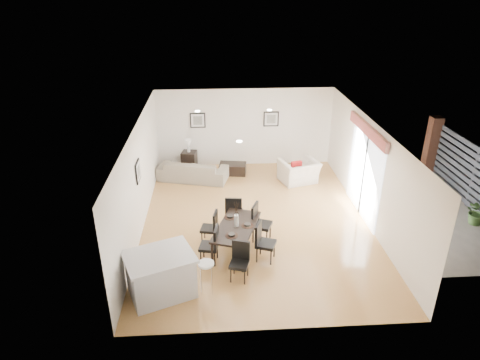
{
  "coord_description": "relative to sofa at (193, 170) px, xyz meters",
  "views": [
    {
      "loc": [
        -1.06,
        -10.02,
        5.95
      ],
      "look_at": [
        -0.39,
        0.4,
        1.05
      ],
      "focal_mm": 32.0,
      "sensor_mm": 36.0,
      "label": 1
    }
  ],
  "objects": [
    {
      "name": "courtyard_plant_b",
      "position": [
        7.36,
        -1.88,
        -0.02
      ],
      "size": [
        0.43,
        0.43,
        0.61
      ],
      "primitive_type": "imported",
      "rotation": [
        0.0,
        0.0,
        0.32
      ],
      "color": "#3C5B27",
      "rests_on": "ground"
    },
    {
      "name": "ground",
      "position": [
        1.78,
        -2.78,
        -0.33
      ],
      "size": [
        8.0,
        8.0,
        0.0
      ],
      "primitive_type": "plane",
      "color": "tan",
      "rests_on": "ground"
    },
    {
      "name": "dining_chair_head",
      "position": [
        1.21,
        -5.17,
        0.16
      ],
      "size": [
        0.49,
        0.49,
        0.88
      ],
      "rotation": [
        0.0,
        0.0,
        -0.29
      ],
      "color": "black",
      "rests_on": "ground"
    },
    {
      "name": "dining_chair_wnear",
      "position": [
        0.61,
        -4.58,
        0.19
      ],
      "size": [
        0.48,
        0.48,
        0.92
      ],
      "rotation": [
        0.0,
        0.0,
        -1.76
      ],
      "color": "black",
      "rests_on": "ground"
    },
    {
      "name": "sofa",
      "position": [
        0.0,
        0.0,
        0.0
      ],
      "size": [
        2.38,
        1.4,
        0.65
      ],
      "primitive_type": "imported",
      "rotation": [
        0.0,
        0.0,
        2.89
      ],
      "color": "gray",
      "rests_on": "ground"
    },
    {
      "name": "side_table",
      "position": [
        -0.15,
        0.88,
        -0.01
      ],
      "size": [
        0.56,
        0.56,
        0.64
      ],
      "primitive_type": "cube",
      "rotation": [
        0.0,
        0.0,
        -0.19
      ],
      "color": "black",
      "rests_on": "ground"
    },
    {
      "name": "wall_right",
      "position": [
        4.78,
        -2.78,
        1.02
      ],
      "size": [
        0.04,
        8.0,
        2.7
      ],
      "primitive_type": "cube",
      "color": "white",
      "rests_on": "ground"
    },
    {
      "name": "courtyard_plant_a",
      "position": [
        7.68,
        -3.31,
        0.03
      ],
      "size": [
        0.76,
        0.7,
        0.71
      ],
      "primitive_type": "imported",
      "rotation": [
        0.0,
        0.0,
        -0.27
      ],
      "color": "#3C5B27",
      "rests_on": "ground"
    },
    {
      "name": "dining_chair_foot",
      "position": [
        1.18,
        -3.13,
        0.2
      ],
      "size": [
        0.48,
        0.48,
        0.95
      ],
      "rotation": [
        0.0,
        0.0,
        3.01
      ],
      "color": "black",
      "rests_on": "ground"
    },
    {
      "name": "framed_print_back_right",
      "position": [
        2.68,
        1.19,
        1.32
      ],
      "size": [
        0.52,
        0.04,
        0.52
      ],
      "color": "black",
      "rests_on": "wall_back"
    },
    {
      "name": "framed_print_back_left",
      "position": [
        0.18,
        1.19,
        1.32
      ],
      "size": [
        0.52,
        0.04,
        0.52
      ],
      "color": "black",
      "rests_on": "wall_back"
    },
    {
      "name": "armchair",
      "position": [
        3.41,
        -0.39,
        0.04
      ],
      "size": [
        1.38,
        1.28,
        0.74
      ],
      "primitive_type": "imported",
      "rotation": [
        0.0,
        0.0,
        3.44
      ],
      "color": "beige",
      "rests_on": "ground"
    },
    {
      "name": "wall_left",
      "position": [
        -1.22,
        -2.78,
        1.02
      ],
      "size": [
        0.04,
        8.0,
        2.7
      ],
      "primitive_type": "cube",
      "color": "white",
      "rests_on": "ground"
    },
    {
      "name": "ceiling",
      "position": [
        1.78,
        -2.78,
        2.37
      ],
      "size": [
        6.0,
        8.0,
        0.02
      ],
      "primitive_type": "cube",
      "color": "white",
      "rests_on": "wall_back"
    },
    {
      "name": "dining_chair_enear",
      "position": [
        1.77,
        -4.53,
        0.21
      ],
      "size": [
        0.55,
        0.55,
        0.95
      ],
      "rotation": [
        0.0,
        0.0,
        1.21
      ],
      "color": "black",
      "rests_on": "ground"
    },
    {
      "name": "cushion",
      "position": [
        3.3,
        -0.5,
        0.27
      ],
      "size": [
        0.35,
        0.19,
        0.34
      ],
      "primitive_type": "cube",
      "rotation": [
        0.0,
        0.0,
        3.39
      ],
      "color": "#A01414",
      "rests_on": "armchair"
    },
    {
      "name": "wall_back",
      "position": [
        1.78,
        1.22,
        1.02
      ],
      "size": [
        6.0,
        0.04,
        2.7
      ],
      "primitive_type": "cube",
      "color": "white",
      "rests_on": "ground"
    },
    {
      "name": "wall_front",
      "position": [
        1.78,
        -6.78,
        1.02
      ],
      "size": [
        6.0,
        0.04,
        2.7
      ],
      "primitive_type": "cube",
      "color": "white",
      "rests_on": "ground"
    },
    {
      "name": "bar_stool",
      "position": [
        0.49,
        -5.62,
        0.3
      ],
      "size": [
        0.33,
        0.33,
        0.73
      ],
      "color": "white",
      "rests_on": "ground"
    },
    {
      "name": "dining_chair_wfar",
      "position": [
        0.61,
        -3.75,
        0.15
      ],
      "size": [
        0.46,
        0.46,
        0.86
      ],
      "rotation": [
        0.0,
        0.0,
        -1.78
      ],
      "color": "black",
      "rests_on": "ground"
    },
    {
      "name": "sliding_door",
      "position": [
        4.74,
        -2.48,
        1.34
      ],
      "size": [
        0.12,
        2.7,
        2.57
      ],
      "color": "white",
      "rests_on": "wall_right"
    },
    {
      "name": "vase",
      "position": [
        1.19,
        -4.15,
        0.64
      ],
      "size": [
        0.69,
        1.13,
        0.64
      ],
      "color": "white",
      "rests_on": "dining_table"
    },
    {
      "name": "framed_print_left_wall",
      "position": [
        -1.19,
        -2.98,
        1.32
      ],
      "size": [
        0.04,
        0.52,
        0.52
      ],
      "rotation": [
        0.0,
        0.0,
        1.57
      ],
      "color": "black",
      "rests_on": "wall_left"
    },
    {
      "name": "dining_chair_efar",
      "position": [
        1.77,
        -3.71,
        0.22
      ],
      "size": [
        0.58,
        0.58,
        0.99
      ],
      "rotation": [
        0.0,
        0.0,
        1.19
      ],
      "color": "black",
      "rests_on": "ground"
    },
    {
      "name": "table_lamp",
      "position": [
        -0.15,
        0.88,
        0.6
      ],
      "size": [
        0.23,
        0.23,
        0.44
      ],
      "color": "white",
      "rests_on": "side_table"
    },
    {
      "name": "coffee_table",
      "position": [
        1.32,
        0.4,
        -0.15
      ],
      "size": [
        0.96,
        0.66,
        0.35
      ],
      "primitive_type": "cube",
      "rotation": [
        0.0,
        0.0,
        -0.15
      ],
      "color": "black",
      "rests_on": "ground"
    },
    {
      "name": "kitchen_island",
      "position": [
        -0.45,
        -5.62,
        0.15
      ],
      "size": [
        1.65,
        1.47,
        0.95
      ],
      "rotation": [
        0.0,
        0.0,
        0.39
      ],
      "color": "silver",
      "rests_on": "ground"
    },
    {
      "name": "courtyard",
      "position": [
        7.95,
        -1.92,
        0.6
      ],
      "size": [
        6.0,
        6.0,
        2.0
      ],
      "color": "gray",
      "rests_on": "ground"
    },
    {
      "name": "dining_table",
      "position": [
        1.19,
        -4.15,
        0.29
      ],
      "size": [
        1.31,
        1.82,
        0.69
      ],
      "rotation": [
        0.0,
        0.0,
        -0.33
      ],
      "color": "black",
      "rests_on": "ground"
    }
  ]
}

